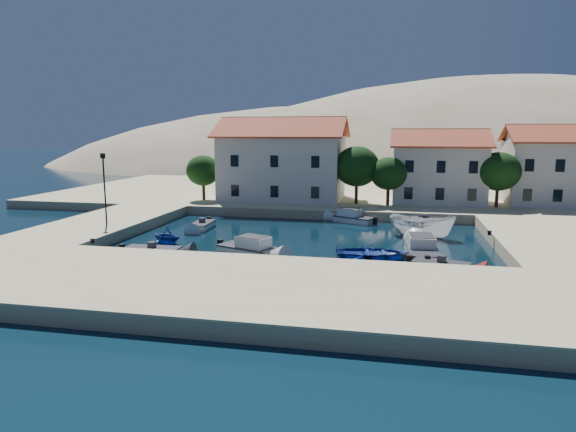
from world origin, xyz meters
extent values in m
plane|color=black|center=(0.00, 0.00, 0.00)|extent=(400.00, 400.00, 0.00)
cube|color=#C5B687|center=(0.00, -6.00, 0.50)|extent=(52.00, 12.00, 1.00)
cube|color=#C5B687|center=(20.50, 10.00, 0.50)|extent=(11.00, 20.00, 1.00)
cube|color=#C5B687|center=(-19.00, 10.00, 0.50)|extent=(8.00, 20.00, 1.00)
cube|color=#C5B687|center=(2.00, 38.00, 0.50)|extent=(80.00, 36.00, 1.00)
ellipsoid|color=gray|center=(-10.00, 110.00, -20.00)|extent=(198.00, 126.00, 72.00)
ellipsoid|color=gray|center=(35.00, 130.00, -25.00)|extent=(220.00, 176.00, 99.00)
cube|color=beige|center=(-6.00, 28.00, 4.75)|extent=(14.00, 9.00, 7.50)
pyramid|color=maroon|center=(-6.00, 28.00, 9.60)|extent=(14.70, 9.45, 2.20)
cube|color=beige|center=(12.00, 29.00, 4.25)|extent=(10.00, 8.00, 6.50)
pyramid|color=maroon|center=(12.00, 29.00, 8.40)|extent=(10.50, 8.40, 1.80)
cube|color=beige|center=(24.00, 30.00, 4.50)|extent=(9.00, 8.00, 7.00)
pyramid|color=maroon|center=(24.00, 30.00, 8.90)|extent=(9.45, 8.40, 1.80)
cylinder|color=#382314|center=(-15.00, 25.00, 2.25)|extent=(0.36, 0.36, 2.50)
ellipsoid|color=black|center=(-15.00, 25.00, 4.50)|extent=(4.00, 4.00, 3.60)
cylinder|color=#382314|center=(3.00, 25.50, 2.50)|extent=(0.36, 0.36, 3.00)
ellipsoid|color=black|center=(3.00, 25.50, 5.20)|extent=(5.00, 5.00, 4.50)
cylinder|color=#382314|center=(6.50, 25.00, 2.25)|extent=(0.36, 0.36, 2.50)
ellipsoid|color=black|center=(6.50, 25.00, 4.50)|extent=(4.00, 4.00, 3.60)
cylinder|color=#382314|center=(18.00, 26.00, 2.38)|extent=(0.36, 0.36, 2.75)
ellipsoid|color=black|center=(18.00, 26.00, 4.85)|extent=(4.60, 4.60, 4.14)
cylinder|color=black|center=(-17.50, 8.00, 4.00)|extent=(0.14, 0.14, 6.00)
cube|color=black|center=(-17.50, 8.00, 7.00)|extent=(0.35, 0.25, 0.45)
cylinder|color=black|center=(-14.30, 0.80, 1.15)|extent=(0.36, 0.36, 0.30)
cylinder|color=black|center=(8.00, 0.80, 1.15)|extent=(0.36, 0.36, 0.30)
cylinder|color=black|center=(14.70, 10.00, 1.15)|extent=(0.36, 0.36, 0.30)
cube|color=#343338|center=(-10.15, 1.90, 0.25)|extent=(4.05, 1.91, 0.90)
cube|color=#343338|center=(-10.15, 1.90, 0.58)|extent=(4.15, 1.95, 0.10)
cube|color=#343338|center=(-10.15, 1.90, 0.80)|extent=(0.52, 0.52, 0.50)
cube|color=silver|center=(-3.44, 3.83, 0.25)|extent=(4.78, 3.42, 0.90)
cube|color=#343338|center=(-3.44, 3.83, 0.58)|extent=(4.89, 3.49, 0.10)
cube|color=silver|center=(-3.44, 3.83, 0.95)|extent=(2.76, 2.37, 0.90)
imported|color=navy|center=(5.84, 4.45, 0.00)|extent=(5.68, 4.41, 1.08)
cube|color=maroon|center=(10.42, 1.99, 0.25)|extent=(3.84, 2.52, 0.90)
cube|color=#343338|center=(10.42, 1.99, 0.58)|extent=(3.93, 2.58, 0.10)
cube|color=#343338|center=(10.42, 1.99, 0.80)|extent=(0.62, 0.62, 0.50)
cube|color=silver|center=(9.37, 5.94, 0.25)|extent=(2.50, 5.45, 0.90)
cube|color=#343338|center=(9.37, 5.94, 0.58)|extent=(2.55, 5.58, 0.10)
cube|color=silver|center=(9.37, 5.94, 0.95)|extent=(2.01, 2.93, 0.90)
imported|color=silver|center=(9.63, 12.95, 0.00)|extent=(6.11, 3.77, 2.21)
cube|color=silver|center=(10.24, 18.84, 0.25)|extent=(2.08, 3.97, 0.90)
cube|color=#343338|center=(10.24, 18.84, 0.58)|extent=(2.13, 4.06, 0.10)
cube|color=#343338|center=(10.24, 18.84, 0.80)|extent=(0.53, 0.53, 0.50)
imported|color=navy|center=(-11.08, 6.35, 0.00)|extent=(3.46, 3.22, 1.49)
cube|color=silver|center=(-10.41, 12.63, 0.25)|extent=(1.74, 3.63, 0.90)
cube|color=#343338|center=(-10.41, 12.63, 0.58)|extent=(1.78, 3.71, 0.10)
cube|color=#343338|center=(-10.41, 12.63, 0.80)|extent=(0.52, 0.52, 0.50)
cube|color=silver|center=(3.32, 18.90, 0.25)|extent=(4.33, 3.31, 0.90)
cube|color=#343338|center=(3.32, 18.90, 0.58)|extent=(4.43, 3.38, 0.10)
cube|color=silver|center=(3.32, 18.90, 0.95)|extent=(2.54, 2.24, 0.90)
camera|label=1|loc=(7.31, -32.16, 9.14)|focal=32.00mm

